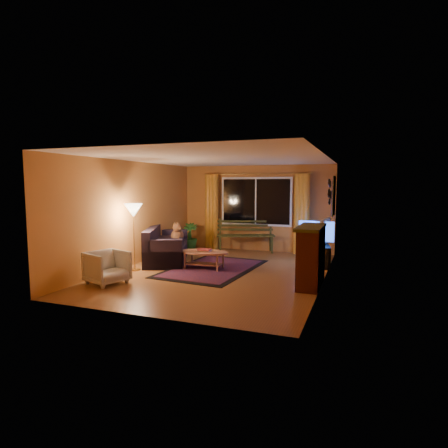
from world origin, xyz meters
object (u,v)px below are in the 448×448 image
(sofa, at_px, (167,244))
(tv_console, at_px, (320,254))
(floor_lamp, at_px, (134,237))
(coffee_table, at_px, (204,260))
(bench, at_px, (246,244))
(armchair, at_px, (107,266))

(sofa, relative_size, tv_console, 1.75)
(floor_lamp, xyz_separation_m, coffee_table, (1.43, 0.67, -0.55))
(bench, distance_m, floor_lamp, 3.53)
(bench, relative_size, coffee_table, 1.43)
(sofa, bearing_deg, coffee_table, -45.38)
(bench, relative_size, tv_console, 1.34)
(armchair, xyz_separation_m, tv_console, (3.72, 3.28, -0.10))
(armchair, height_order, tv_console, armchair)
(bench, height_order, armchair, armchair)
(bench, height_order, tv_console, tv_console)
(bench, height_order, coffee_table, bench)
(sofa, xyz_separation_m, floor_lamp, (-0.17, -1.18, 0.33))
(bench, xyz_separation_m, armchair, (-1.53, -4.23, 0.11))
(armchair, height_order, floor_lamp, floor_lamp)
(bench, xyz_separation_m, floor_lamp, (-1.69, -3.05, 0.51))
(sofa, height_order, armchair, sofa)
(bench, height_order, sofa, sofa)
(coffee_table, bearing_deg, bench, 83.77)
(coffee_table, bearing_deg, sofa, 157.58)
(armchair, xyz_separation_m, floor_lamp, (-0.16, 1.17, 0.40))
(floor_lamp, bearing_deg, coffee_table, 24.91)
(floor_lamp, bearing_deg, sofa, 81.60)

